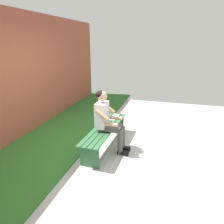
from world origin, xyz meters
TOP-DOWN VIEW (x-y plane):
  - ground_plane at (1.15, 1.00)m, footprint 10.00×7.00m
  - grass_strip at (0.00, -1.32)m, footprint 9.00×1.93m
  - bench_near at (0.00, 0.00)m, footprint 1.88×0.47m
  - person_seated at (0.13, 0.10)m, footprint 0.50×0.69m
  - apple at (-0.27, -0.10)m, footprint 0.08×0.08m
  - book_open at (-0.59, 0.04)m, footprint 0.42×0.17m

SIDE VIEW (x-z plane):
  - ground_plane at x=1.15m, z-range -0.04..0.00m
  - grass_strip at x=0.00m, z-range 0.00..0.03m
  - bench_near at x=0.00m, z-range 0.12..0.56m
  - book_open at x=-0.59m, z-range 0.44..0.47m
  - apple at x=-0.27m, z-range 0.44..0.52m
  - person_seated at x=0.13m, z-range 0.06..1.31m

